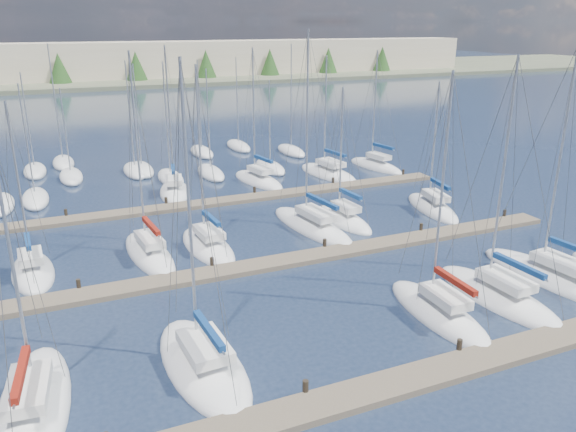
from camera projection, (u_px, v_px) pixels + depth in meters
name	position (u px, v px, depth m)	size (l,w,h in m)	color
ground	(151.00, 140.00, 74.57)	(400.00, 400.00, 0.00)	#243148
dock_near	(398.00, 383.00, 24.24)	(44.00, 1.93, 1.10)	#6B5E4C
dock_mid	(276.00, 263.00, 36.38)	(44.00, 1.93, 1.10)	#6B5E4C
dock_far	(215.00, 202.00, 48.52)	(44.00, 1.93, 1.10)	#6B5E4C
sailboat_h	(33.00, 272.00, 34.95)	(2.83, 6.72, 11.42)	white
sailboat_d	(439.00, 313.00, 30.06)	(2.80, 8.32, 13.52)	white
sailboat_k	(312.00, 226.00, 42.78)	(4.05, 10.50, 15.25)	white
sailboat_o	(175.00, 191.00, 51.53)	(4.04, 7.69, 13.80)	white
sailboat_c	(203.00, 364.00, 25.57)	(3.79, 8.91, 14.41)	white
sailboat_i	(149.00, 253.00, 37.73)	(3.21, 8.79, 14.05)	white
sailboat_l	(343.00, 219.00, 44.22)	(2.89, 7.33, 11.15)	white
sailboat_m	(432.00, 208.00, 47.03)	(3.94, 8.25, 11.22)	white
sailboat_b	(33.00, 407.00, 22.75)	(3.81, 9.44, 12.60)	white
sailboat_q	(328.00, 173.00, 57.72)	(4.30, 9.09, 12.60)	white
sailboat_j	(208.00, 246.00, 39.01)	(3.22, 7.94, 13.15)	white
sailboat_r	(376.00, 166.00, 60.55)	(3.62, 8.12, 12.96)	white
sailboat_p	(258.00, 180.00, 55.14)	(4.03, 8.24, 13.44)	white
sailboat_f	(554.00, 278.00, 34.15)	(3.86, 10.63, 14.57)	white
sailboat_e	(498.00, 296.00, 31.91)	(3.35, 9.11, 14.14)	white
distant_boats	(138.00, 169.00, 58.77)	(36.93, 20.75, 13.30)	#9EA0A5
shoreline	(33.00, 52.00, 145.00)	(400.00, 60.00, 38.00)	#666B51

